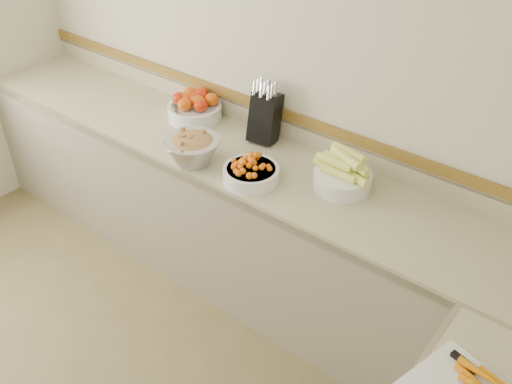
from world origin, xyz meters
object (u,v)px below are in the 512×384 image
Objects in this scene: knife_block at (265,116)px; tomato_bowl at (195,107)px; corn_bowl at (343,175)px; rhubarb_bowl at (193,148)px; cherry_tomato_bowl at (251,172)px.

tomato_bowl is at bearing -173.71° from knife_block.
knife_block reaches higher than corn_bowl.
tomato_bowl is 0.50m from rhubarb_bowl.
cherry_tomato_bowl is (0.20, -0.38, -0.10)m from knife_block.
rhubarb_bowl is at bearing -110.03° from knife_block.
rhubarb_bowl is at bearing -48.36° from tomato_bowl.
cherry_tomato_bowl is at bearing -25.00° from tomato_bowl.
cherry_tomato_bowl is 0.36m from rhubarb_bowl.
corn_bowl is (0.60, -0.14, -0.07)m from knife_block.
tomato_bowl is at bearing 131.64° from rhubarb_bowl.
corn_bowl reaches higher than tomato_bowl.
corn_bowl is 0.81m from rhubarb_bowl.
knife_block is 0.43m from cherry_tomato_bowl.
rhubarb_bowl is (-0.16, -0.43, -0.06)m from knife_block.
knife_block reaches higher than cherry_tomato_bowl.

